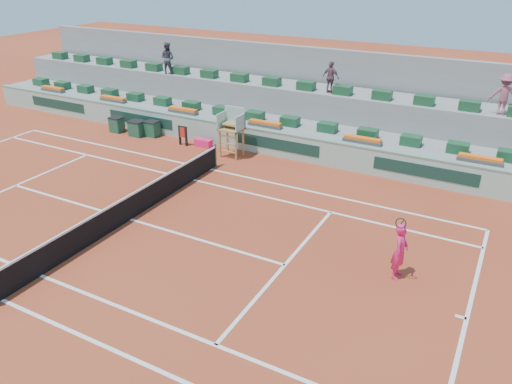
% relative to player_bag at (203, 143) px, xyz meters
% --- Properties ---
extents(ground, '(90.00, 90.00, 0.00)m').
position_rel_player_bag_xyz_m(ground, '(1.97, -7.85, -0.20)').
color(ground, maroon).
rests_on(ground, ground).
extents(seating_tier_lower, '(36.00, 4.00, 1.20)m').
position_rel_player_bag_xyz_m(seating_tier_lower, '(1.97, 2.85, 0.40)').
color(seating_tier_lower, gray).
rests_on(seating_tier_lower, ground).
extents(seating_tier_upper, '(36.00, 2.40, 2.60)m').
position_rel_player_bag_xyz_m(seating_tier_upper, '(1.97, 4.45, 1.10)').
color(seating_tier_upper, gray).
rests_on(seating_tier_upper, ground).
extents(stadium_back_wall, '(36.00, 0.40, 4.40)m').
position_rel_player_bag_xyz_m(stadium_back_wall, '(1.97, 6.05, 2.00)').
color(stadium_back_wall, gray).
rests_on(stadium_back_wall, ground).
extents(player_bag, '(0.91, 0.40, 0.40)m').
position_rel_player_bag_xyz_m(player_bag, '(0.00, 0.00, 0.00)').
color(player_bag, '#FD2169').
rests_on(player_bag, ground).
extents(spectator_left, '(0.93, 0.76, 1.80)m').
position_rel_player_bag_xyz_m(spectator_left, '(-4.74, 3.58, 3.30)').
color(spectator_left, '#454550').
rests_on(spectator_left, seating_tier_upper).
extents(spectator_mid, '(1.00, 0.59, 1.59)m').
position_rel_player_bag_xyz_m(spectator_mid, '(5.31, 3.80, 3.19)').
color(spectator_mid, '#6F4A58').
rests_on(spectator_mid, seating_tier_upper).
extents(spectator_right, '(1.23, 0.81, 1.78)m').
position_rel_player_bag_xyz_m(spectator_right, '(13.26, 3.83, 3.29)').
color(spectator_right, '#9A4D62').
rests_on(spectator_right, seating_tier_upper).
extents(court_lines, '(23.89, 11.09, 0.01)m').
position_rel_player_bag_xyz_m(court_lines, '(1.97, -7.85, -0.20)').
color(court_lines, white).
rests_on(court_lines, ground).
extents(tennis_net, '(0.10, 11.97, 1.10)m').
position_rel_player_bag_xyz_m(tennis_net, '(1.97, -7.85, 0.32)').
color(tennis_net, black).
rests_on(tennis_net, ground).
extents(advertising_hoarding, '(36.00, 0.34, 1.26)m').
position_rel_player_bag_xyz_m(advertising_hoarding, '(2.00, 0.64, 0.43)').
color(advertising_hoarding, '#96BDAB').
rests_on(advertising_hoarding, ground).
extents(umpire_chair, '(1.10, 0.90, 2.40)m').
position_rel_player_bag_xyz_m(umpire_chair, '(1.97, -0.36, 1.34)').
color(umpire_chair, '#9E723C').
rests_on(umpire_chair, ground).
extents(seat_row_lower, '(32.90, 0.60, 0.44)m').
position_rel_player_bag_xyz_m(seat_row_lower, '(1.97, 1.95, 1.22)').
color(seat_row_lower, '#184A29').
rests_on(seat_row_lower, seating_tier_lower).
extents(seat_row_upper, '(32.90, 0.60, 0.44)m').
position_rel_player_bag_xyz_m(seat_row_upper, '(1.97, 3.85, 2.62)').
color(seat_row_upper, '#184A29').
rests_on(seat_row_upper, seating_tier_upper).
extents(flower_planters, '(26.80, 0.36, 0.28)m').
position_rel_player_bag_xyz_m(flower_planters, '(0.47, 1.15, 1.13)').
color(flower_planters, '#4A4A4A').
rests_on(flower_planters, seating_tier_lower).
extents(drink_cooler_a, '(0.75, 0.65, 0.84)m').
position_rel_player_bag_xyz_m(drink_cooler_a, '(-3.38, 0.07, 0.22)').
color(drink_cooler_a, '#184932').
rests_on(drink_cooler_a, ground).
extents(drink_cooler_b, '(0.81, 0.70, 0.84)m').
position_rel_player_bag_xyz_m(drink_cooler_b, '(-4.14, -0.27, 0.22)').
color(drink_cooler_b, '#184932').
rests_on(drink_cooler_b, ground).
extents(drink_cooler_c, '(0.71, 0.62, 0.84)m').
position_rel_player_bag_xyz_m(drink_cooler_c, '(-5.58, -0.29, 0.22)').
color(drink_cooler_c, '#184932').
rests_on(drink_cooler_c, ground).
extents(towel_rack, '(0.57, 0.09, 1.03)m').
position_rel_player_bag_xyz_m(towel_rack, '(-1.04, -0.32, 0.40)').
color(towel_rack, black).
rests_on(towel_rack, ground).
extents(tennis_player, '(0.45, 0.90, 2.28)m').
position_rel_player_bag_xyz_m(tennis_player, '(11.66, -6.76, 0.71)').
color(tennis_player, '#FD2169').
rests_on(tennis_player, ground).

